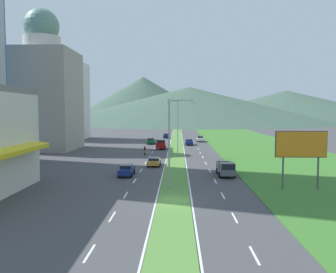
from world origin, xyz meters
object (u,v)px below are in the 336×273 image
Objects in this scene: street_lamp_mid at (177,125)px; car_5 at (166,136)px; billboard_roadside at (301,146)px; car_1 at (151,141)px; pickup_truck_0 at (226,169)px; motorcycle_rider at (145,151)px; car_4 at (189,142)px; car_2 at (127,170)px; car_0 at (200,139)px; pickup_truck_1 at (161,145)px; street_lamp_near at (172,138)px; car_3 at (154,161)px.

street_lamp_mid is 46.55m from car_5.
car_1 is at bearing 111.66° from billboard_roadside.
car_1 is at bearing -162.99° from pickup_truck_0.
billboard_roadside is 3.31× the size of motorcycle_rider.
billboard_roadside reaches higher than pickup_truck_0.
street_lamp_mid is at bearing 117.21° from billboard_roadside.
billboard_roadside is at bearing 12.15° from car_4.
street_lamp_mid is 21.28m from car_2.
car_5 is 43.56m from motorcycle_rider.
car_0 is 54.11m from car_2.
motorcycle_rider is (-6.36, 2.65, -5.31)m from street_lamp_mid.
car_4 is 11.37m from pickup_truck_1.
car_4 is (3.55, 50.88, -5.02)m from street_lamp_near.
billboard_roadside reaches higher than car_2.
car_1 reaches higher than car_4.
car_2 reaches higher than car_4.
motorcycle_rider is at bearing 157.40° from street_lamp_mid.
car_1 is 36.58m from car_3.
car_3 is at bearing -174.70° from car_1.
street_lamp_near is 27.67m from street_lamp_mid.
car_4 is at bearing 86.01° from street_lamp_near.
car_2 is at bearing 179.02° from motorcycle_rider.
street_lamp_near reaches higher than car_5.
pickup_truck_1 is at bearing -164.00° from car_1.
pickup_truck_1 is 11.81m from motorcycle_rider.
street_lamp_mid is at bearing 89.19° from street_lamp_near.
car_3 is (3.38, -36.42, -0.10)m from car_1.
street_lamp_near is 5.08× the size of motorcycle_rider.
car_1 is at bearing 105.22° from street_lamp_mid.
car_4 is at bearing -175.11° from pickup_truck_0.
billboard_roadside is at bearing -145.74° from motorcycle_rider.
street_lamp_near is at bearing -6.60° from car_0.
car_4 is at bearing -19.62° from car_0.
car_0 is (7.02, 60.61, -4.98)m from street_lamp_near.
car_0 is at bearing -23.20° from motorcycle_rider.
car_5 is 2.33× the size of motorcycle_rider.
street_lamp_mid is 2.38× the size of car_3.
pickup_truck_1 is (3.06, 33.63, 0.19)m from car_2.
street_lamp_mid reaches higher than car_1.
street_lamp_mid reaches higher than car_3.
car_0 is at bearing 97.02° from billboard_roadside.
car_4 is at bearing -24.83° from motorcycle_rider.
car_4 is 0.87× the size of pickup_truck_0.
car_3 is 57.01m from car_5.
car_1 is 20.86m from car_5.
street_lamp_near reaches higher than pickup_truck_0.
car_5 is (3.19, 65.60, -0.03)m from car_2.
pickup_truck_1 is 2.70× the size of motorcycle_rider.
billboard_roadside is 36.48m from motorcycle_rider.
car_5 is (-3.16, 73.78, -5.04)m from street_lamp_near.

